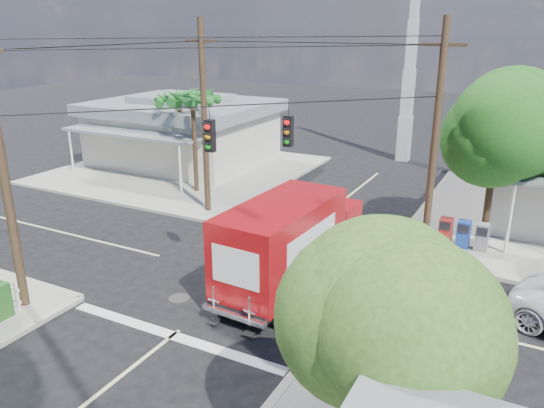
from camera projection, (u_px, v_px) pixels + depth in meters
The scene contains 12 objects.
ground at pixel (246, 277), 19.18m from camera, with size 120.00×120.00×0.00m, color black.
sidewalk_nw at pixel (184, 170), 33.07m from camera, with size 14.12×14.12×0.14m.
road_markings at pixel (224, 294), 17.94m from camera, with size 32.00×32.00×0.01m.
building_nw at pixel (183, 130), 34.20m from camera, with size 10.80×10.20×4.30m.
radio_tower at pixel (409, 75), 33.92m from camera, with size 0.80×0.80×17.00m.
tree_ne_front at pixel (498, 133), 20.14m from camera, with size 4.21×4.14×6.66m.
tree_se at pixel (388, 321), 8.72m from camera, with size 3.67×3.54×5.62m.
palm_nw_front at pixel (192, 99), 27.15m from camera, with size 3.01×3.08×5.59m.
palm_nw_back at pixel (179, 101), 29.41m from camera, with size 3.01×3.08×5.19m.
utility_poles at pixel (229, 138), 19.72m from camera, with size 12.00×10.68×9.00m.
vending_boxes at pixel (463, 234), 21.29m from camera, with size 1.90×0.50×1.10m.
delivery_truck at pixel (291, 242), 18.16m from camera, with size 2.76×7.50×3.19m.
Camera 1 is at (8.88, -14.90, 8.67)m, focal length 35.00 mm.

